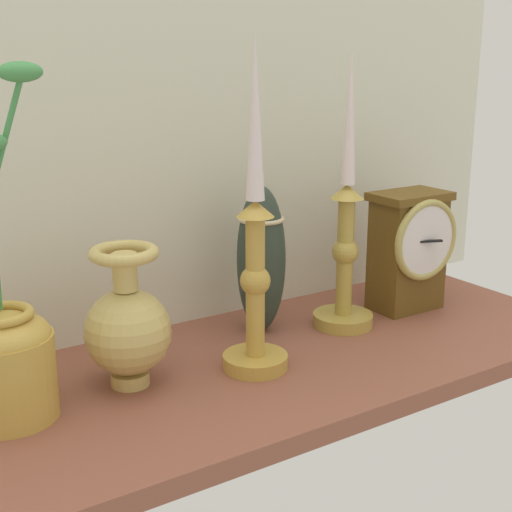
{
  "coord_description": "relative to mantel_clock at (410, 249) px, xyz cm",
  "views": [
    {
      "loc": [
        -45.15,
        -71.15,
        37.86
      ],
      "look_at": [
        1.23,
        0.0,
        14.0
      ],
      "focal_mm": 50.35,
      "sensor_mm": 36.0,
      "label": 1
    }
  ],
  "objects": [
    {
      "name": "tall_ceramic_vase",
      "position": [
        -23.81,
        4.78,
        0.99
      ],
      "size": [
        6.82,
        6.82,
        20.82
      ],
      "color": "#29362B",
      "rests_on": "ground_plane"
    },
    {
      "name": "mantel_clock",
      "position": [
        0.0,
        0.0,
        0.0
      ],
      "size": [
        12.26,
        8.92,
        18.18
      ],
      "color": "brown",
      "rests_on": "ground_plane"
    },
    {
      "name": "candlestick_tall_center",
      "position": [
        -12.88,
        -0.16,
        2.84
      ],
      "size": [
        8.67,
        8.67,
        39.85
      ],
      "color": "#B0933C",
      "rests_on": "ground_plane"
    },
    {
      "name": "ground_plane",
      "position": [
        -31.53,
        -3.85,
        -10.77
      ],
      "size": [
        100.0,
        36.0,
        2.4
      ],
      "primitive_type": "cube",
      "color": "brown"
    },
    {
      "name": "candlestick_tall_left",
      "position": [
        -31.68,
        -5.58,
        4.19
      ],
      "size": [
        8.17,
        8.17,
        40.68
      ],
      "color": "#BB923A",
      "rests_on": "ground_plane"
    },
    {
      "name": "back_wall",
      "position": [
        -31.53,
        14.65,
        22.93
      ],
      "size": [
        120.0,
        2.0,
        65.0
      ],
      "primitive_type": "cube",
      "color": "beige",
      "rests_on": "ground_plane"
    },
    {
      "name": "brass_vase_bulbous",
      "position": [
        -46.54,
        -1.35,
        -2.09
      ],
      "size": [
        10.22,
        10.22,
        16.95
      ],
      "color": "tan",
      "rests_on": "ground_plane"
    },
    {
      "name": "brass_vase_jar",
      "position": [
        -60.56,
        -1.76,
        -2.22
      ],
      "size": [
        10.89,
        10.35,
        37.31
      ],
      "color": "gold",
      "rests_on": "ground_plane"
    }
  ]
}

